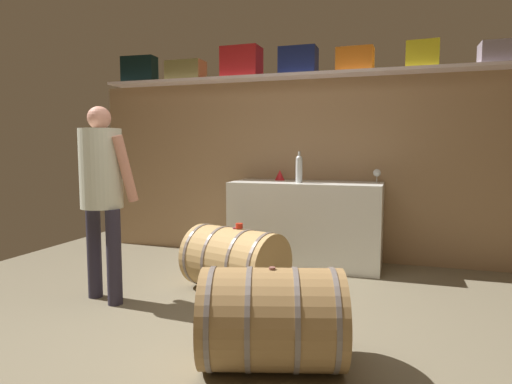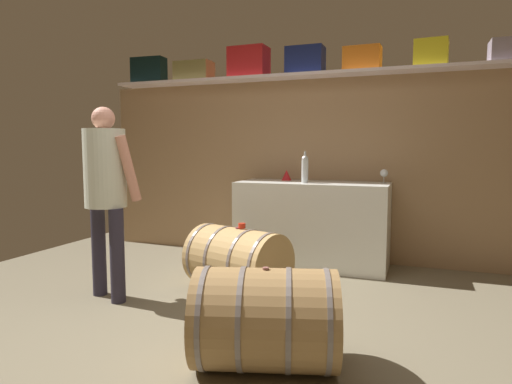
% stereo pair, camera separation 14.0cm
% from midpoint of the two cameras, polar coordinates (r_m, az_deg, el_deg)
% --- Properties ---
extents(ground_plane, '(6.07, 8.26, 0.02)m').
position_cam_midpoint_polar(ground_plane, '(3.46, -0.67, -15.43)').
color(ground_plane, '#726952').
extents(back_wall_panel, '(4.87, 0.10, 1.98)m').
position_cam_midpoint_polar(back_wall_panel, '(5.05, 7.06, 2.86)').
color(back_wall_panel, '#9C7B57').
rests_on(back_wall_panel, ground).
extents(high_shelf_board, '(4.48, 0.40, 0.03)m').
position_cam_midpoint_polar(high_shelf_board, '(4.96, 6.79, 14.49)').
color(high_shelf_board, white).
rests_on(high_shelf_board, back_wall_panel).
extents(toolcase_black, '(0.42, 0.21, 0.31)m').
position_cam_midpoint_polar(toolcase_black, '(5.75, -12.86, 14.89)').
color(toolcase_black, black).
rests_on(toolcase_black, high_shelf_board).
extents(toolcase_olive, '(0.43, 0.25, 0.22)m').
position_cam_midpoint_polar(toolcase_olive, '(5.44, -7.19, 15.06)').
color(toolcase_olive, olive).
rests_on(toolcase_olive, high_shelf_board).
extents(toolcase_red, '(0.43, 0.28, 0.34)m').
position_cam_midpoint_polar(toolcase_red, '(5.17, -0.12, 16.23)').
color(toolcase_red, red).
rests_on(toolcase_red, high_shelf_board).
extents(toolcase_navy, '(0.40, 0.24, 0.29)m').
position_cam_midpoint_polar(toolcase_navy, '(4.98, 7.16, 16.33)').
color(toolcase_navy, navy).
rests_on(toolcase_navy, high_shelf_board).
extents(toolcase_orange, '(0.38, 0.23, 0.25)m').
position_cam_midpoint_polar(toolcase_orange, '(4.88, 14.28, 16.17)').
color(toolcase_orange, orange).
rests_on(toolcase_orange, high_shelf_board).
extents(toolcase_yellow, '(0.33, 0.30, 0.26)m').
position_cam_midpoint_polar(toolcase_yellow, '(4.85, 22.33, 16.05)').
color(toolcase_yellow, yellow).
rests_on(toolcase_yellow, high_shelf_board).
extents(toolcase_grey, '(0.32, 0.27, 0.21)m').
position_cam_midpoint_polar(toolcase_grey, '(4.91, 30.35, 15.30)').
color(toolcase_grey, gray).
rests_on(toolcase_grey, high_shelf_board).
extents(work_cabinet, '(1.56, 0.61, 0.88)m').
position_cam_midpoint_polar(work_cabinet, '(4.72, 8.00, -4.09)').
color(work_cabinet, white).
rests_on(work_cabinet, ground).
extents(wine_bottle_clear, '(0.07, 0.07, 0.32)m').
position_cam_midpoint_polar(wine_bottle_clear, '(4.57, 7.16, 3.00)').
color(wine_bottle_clear, '#B9BFC0').
rests_on(wine_bottle_clear, work_cabinet).
extents(wine_glass, '(0.08, 0.08, 0.14)m').
position_cam_midpoint_polar(wine_glass, '(4.71, 16.90, 2.27)').
color(wine_glass, white).
rests_on(wine_glass, work_cabinet).
extents(red_funnel, '(0.11, 0.11, 0.11)m').
position_cam_midpoint_polar(red_funnel, '(4.93, 4.74, 2.17)').
color(red_funnel, red).
rests_on(red_funnel, work_cabinet).
extents(wine_barrel_near, '(0.96, 0.78, 0.56)m').
position_cam_midpoint_polar(wine_barrel_near, '(3.88, -1.32, -8.66)').
color(wine_barrel_near, tan).
rests_on(wine_barrel_near, ground).
extents(wine_barrel_far, '(0.91, 0.76, 0.58)m').
position_cam_midpoint_polar(wine_barrel_far, '(2.58, 2.86, -15.94)').
color(wine_barrel_far, olive).
rests_on(wine_barrel_far, ground).
extents(tasting_cup, '(0.06, 0.06, 0.04)m').
position_cam_midpoint_polar(tasting_cup, '(3.80, -0.76, -4.34)').
color(tasting_cup, red).
rests_on(tasting_cup, wine_barrel_near).
extents(winemaker_pouring, '(0.50, 0.42, 1.56)m').
position_cam_midpoint_polar(winemaker_pouring, '(3.76, -17.64, 1.16)').
color(winemaker_pouring, '#2B2837').
rests_on(winemaker_pouring, ground).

